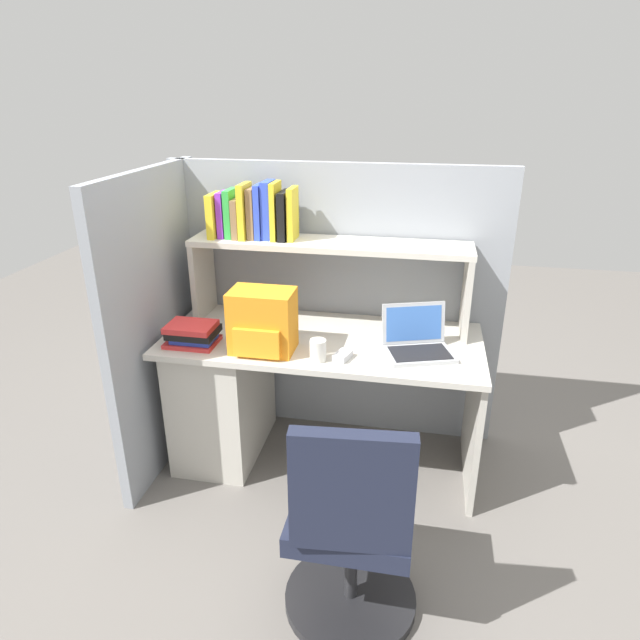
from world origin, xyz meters
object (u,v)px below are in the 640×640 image
laptop (417,342)px  office_chair (352,535)px  backpack (262,322)px  computer_mouse (343,356)px  paper_cup (318,350)px

laptop → office_chair: size_ratio=0.40×
backpack → computer_mouse: size_ratio=2.90×
backpack → office_chair: 1.05m
computer_mouse → paper_cup: 0.12m
backpack → computer_mouse: backpack is taller
paper_cup → office_chair: 0.85m
backpack → paper_cup: backpack is taller
laptop → office_chair: (-0.18, -0.88, -0.39)m
computer_mouse → office_chair: 0.84m
office_chair → computer_mouse: bearing=-83.4°
computer_mouse → paper_cup: bearing=-144.2°
computer_mouse → office_chair: bearing=-61.6°
laptop → paper_cup: bearing=-158.2°
backpack → paper_cup: (0.28, -0.06, -0.09)m
laptop → backpack: (-0.73, -0.12, 0.10)m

